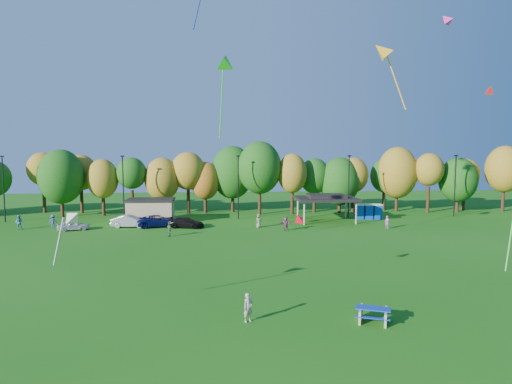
{
  "coord_description": "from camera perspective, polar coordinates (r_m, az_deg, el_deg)",
  "views": [
    {
      "loc": [
        -0.67,
        -24.38,
        10.22
      ],
      "look_at": [
        1.79,
        6.0,
        7.22
      ],
      "focal_mm": 32.0,
      "sensor_mm": 36.0,
      "label": 1
    }
  ],
  "objects": [
    {
      "name": "far_person_5",
      "position": [
        58.31,
        0.34,
        -3.62
      ],
      "size": [
        0.99,
        0.82,
        1.73
      ],
      "primitive_type": "imported",
      "rotation": [
        0.0,
        0.0,
        0.38
      ],
      "color": "#817E58",
      "rests_on": "ground"
    },
    {
      "name": "kite_9",
      "position": [
        39.33,
        15.38,
        16.59
      ],
      "size": [
        3.46,
        1.94,
        5.59
      ],
      "color": "#FFB01A"
    },
    {
      "name": "porta_potties",
      "position": [
        66.95,
        13.85,
        -2.38
      ],
      "size": [
        3.75,
        1.41,
        2.18
      ],
      "color": "#0D44AE",
      "rests_on": "ground"
    },
    {
      "name": "tree_line",
      "position": [
        70.03,
        -4.91,
        2.07
      ],
      "size": [
        93.57,
        10.55,
        11.15
      ],
      "color": "black",
      "rests_on": "ground"
    },
    {
      "name": "pavilion",
      "position": [
        63.5,
        8.77,
        -0.78
      ],
      "size": [
        8.2,
        6.2,
        3.77
      ],
      "color": "tan",
      "rests_on": "ground"
    },
    {
      "name": "kite_7",
      "position": [
        39.51,
        -3.88,
        15.99
      ],
      "size": [
        1.91,
        4.49,
        7.52
      ],
      "color": "#18B418"
    },
    {
      "name": "kite_4",
      "position": [
        33.95,
        5.38,
        -3.25
      ],
      "size": [
        1.33,
        1.43,
        1.15
      ],
      "color": "#FA0D22"
    },
    {
      "name": "far_person_4",
      "position": [
        64.15,
        -27.53,
        -3.36
      ],
      "size": [
        1.06,
        0.93,
        1.84
      ],
      "primitive_type": "imported",
      "rotation": [
        0.0,
        0.0,
        3.44
      ],
      "color": "teal",
      "rests_on": "ground"
    },
    {
      "name": "car_c",
      "position": [
        60.16,
        -12.09,
        -3.56
      ],
      "size": [
        5.9,
        3.67,
        1.52
      ],
      "primitive_type": "imported",
      "rotation": [
        0.0,
        0.0,
        1.79
      ],
      "color": "#0C124D",
      "rests_on": "ground"
    },
    {
      "name": "far_person_1",
      "position": [
        56.23,
        3.73,
        -3.97
      ],
      "size": [
        1.69,
        0.84,
        1.74
      ],
      "primitive_type": "imported",
      "rotation": [
        0.0,
        0.0,
        6.08
      ],
      "color": "#833664",
      "rests_on": "ground"
    },
    {
      "name": "lamp_posts",
      "position": [
        64.66,
        -2.24,
        0.89
      ],
      "size": [
        64.5,
        0.25,
        9.09
      ],
      "color": "black",
      "rests_on": "ground"
    },
    {
      "name": "kite_2",
      "position": [
        58.54,
        27.19,
        11.33
      ],
      "size": [
        1.38,
        1.66,
        1.47
      ],
      "color": "red"
    },
    {
      "name": "kite_8",
      "position": [
        28.18,
        -21.86,
        -2.97
      ],
      "size": [
        2.0,
        1.61,
        3.41
      ],
      "color": "beige"
    },
    {
      "name": "picnic_table",
      "position": [
        28.5,
        14.44,
        -14.52
      ],
      "size": [
        2.44,
        2.26,
        0.86
      ],
      "rotation": [
        0.0,
        0.0,
        -0.38
      ],
      "color": "tan",
      "rests_on": "ground"
    },
    {
      "name": "far_person_3",
      "position": [
        59.77,
        16.06,
        -3.65
      ],
      "size": [
        0.64,
        0.72,
        1.65
      ],
      "primitive_type": "imported",
      "rotation": [
        0.0,
        0.0,
        5.23
      ],
      "color": "#B756AF",
      "rests_on": "ground"
    },
    {
      "name": "kite_10",
      "position": [
        47.97,
        22.63,
        19.31
      ],
      "size": [
        1.7,
        1.72,
        1.37
      ],
      "color": "#F02891"
    },
    {
      "name": "car_b",
      "position": [
        60.67,
        -15.47,
        -3.55
      ],
      "size": [
        4.78,
        1.95,
        1.54
      ],
      "primitive_type": "imported",
      "rotation": [
        0.0,
        0.0,
        1.5
      ],
      "color": "#A1A1A6",
      "rests_on": "ground"
    },
    {
      "name": "car_d",
      "position": [
        58.83,
        -8.72,
        -3.8
      ],
      "size": [
        4.87,
        2.89,
        1.32
      ],
      "primitive_type": "imported",
      "rotation": [
        0.0,
        0.0,
        1.33
      ],
      "color": "black",
      "rests_on": "ground"
    },
    {
      "name": "ground",
      "position": [
        26.45,
        -2.94,
        -17.13
      ],
      "size": [
        160.0,
        160.0,
        0.0
      ],
      "primitive_type": "plane",
      "color": "#19600F",
      "rests_on": "ground"
    },
    {
      "name": "car_a",
      "position": [
        60.72,
        -21.89,
        -3.87
      ],
      "size": [
        4.03,
        2.54,
        1.28
      ],
      "primitive_type": "imported",
      "rotation": [
        0.0,
        0.0,
        1.87
      ],
      "color": "silver",
      "rests_on": "ground"
    },
    {
      "name": "far_person_2",
      "position": [
        63.44,
        -24.06,
        -3.38
      ],
      "size": [
        1.25,
        1.0,
        1.69
      ],
      "primitive_type": "imported",
      "rotation": [
        0.0,
        0.0,
        3.53
      ],
      "color": "#4A4EA4",
      "rests_on": "ground"
    },
    {
      "name": "kite_flyer",
      "position": [
        27.57,
        -0.99,
        -14.24
      ],
      "size": [
        0.75,
        0.68,
        1.71
      ],
      "primitive_type": "imported",
      "rotation": [
        0.0,
        0.0,
        0.56
      ],
      "color": "#C7A695",
      "rests_on": "ground"
    },
    {
      "name": "utility_building",
      "position": [
        63.66,
        -13.01,
        -2.28
      ],
      "size": [
        6.3,
        4.3,
        3.25
      ],
      "color": "tan",
      "rests_on": "ground"
    },
    {
      "name": "far_person_0",
      "position": [
        53.45,
        -10.81,
        -4.6
      ],
      "size": [
        0.89,
        1.03,
        1.66
      ],
      "primitive_type": "imported",
      "rotation": [
        0.0,
        0.0,
        5.33
      ],
      "color": "#4A7246",
      "rests_on": "ground"
    }
  ]
}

